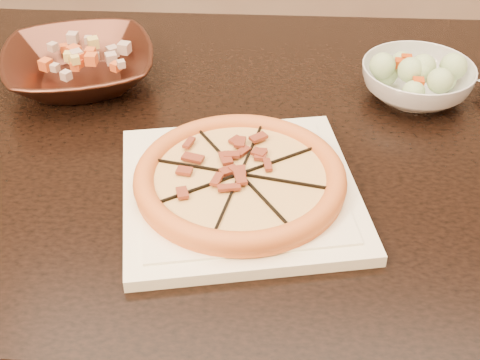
{
  "coord_description": "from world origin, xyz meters",
  "views": [
    {
      "loc": [
        0.11,
        -0.93,
        1.36
      ],
      "look_at": [
        0.03,
        -0.2,
        0.78
      ],
      "focal_mm": 50.0,
      "sensor_mm": 36.0,
      "label": 1
    }
  ],
  "objects_px": {
    "pizza": "(240,178)",
    "dining_table": "(201,180)",
    "bronze_bowl": "(79,67)",
    "salad_bowl": "(417,82)",
    "plate": "(240,191)"
  },
  "relations": [
    {
      "from": "pizza",
      "to": "dining_table",
      "type": "bearing_deg",
      "value": 118.66
    },
    {
      "from": "dining_table",
      "to": "pizza",
      "type": "height_order",
      "value": "pizza"
    },
    {
      "from": "pizza",
      "to": "bronze_bowl",
      "type": "relative_size",
      "value": 1.13
    },
    {
      "from": "bronze_bowl",
      "to": "salad_bowl",
      "type": "relative_size",
      "value": 1.37
    },
    {
      "from": "pizza",
      "to": "salad_bowl",
      "type": "bearing_deg",
      "value": 48.65
    },
    {
      "from": "pizza",
      "to": "bronze_bowl",
      "type": "distance_m",
      "value": 0.43
    },
    {
      "from": "dining_table",
      "to": "salad_bowl",
      "type": "height_order",
      "value": "salad_bowl"
    },
    {
      "from": "plate",
      "to": "salad_bowl",
      "type": "xyz_separation_m",
      "value": [
        0.27,
        0.31,
        0.02
      ]
    },
    {
      "from": "dining_table",
      "to": "plate",
      "type": "height_order",
      "value": "plate"
    },
    {
      "from": "dining_table",
      "to": "bronze_bowl",
      "type": "height_order",
      "value": "bronze_bowl"
    },
    {
      "from": "dining_table",
      "to": "bronze_bowl",
      "type": "bearing_deg",
      "value": 151.07
    },
    {
      "from": "plate",
      "to": "pizza",
      "type": "bearing_deg",
      "value": 167.54
    },
    {
      "from": "dining_table",
      "to": "pizza",
      "type": "bearing_deg",
      "value": -61.34
    },
    {
      "from": "plate",
      "to": "bronze_bowl",
      "type": "distance_m",
      "value": 0.43
    },
    {
      "from": "plate",
      "to": "dining_table",
      "type": "bearing_deg",
      "value": 118.67
    }
  ]
}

